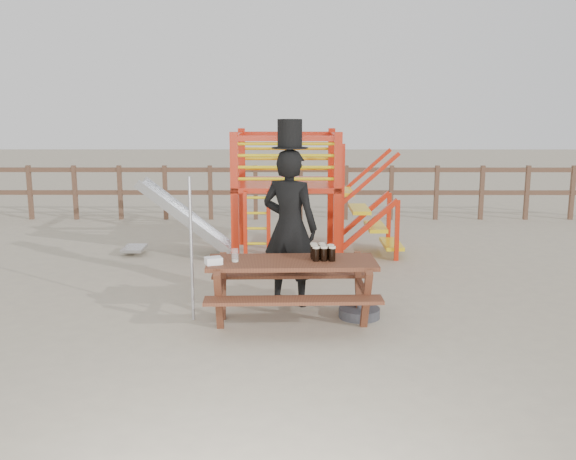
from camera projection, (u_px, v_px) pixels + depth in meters
The scene contains 10 objects.
ground at pixel (267, 325), 7.41m from camera, with size 60.00×60.00×0.00m, color tan.
back_fence at pixel (278, 187), 14.14m from camera, with size 15.09×0.09×1.20m.
playground_fort at pixel (282, 192), 10.72m from camera, with size 4.71×1.84×2.10m.
picnic_table at pixel (292, 284), 7.41m from camera, with size 1.97×1.39×0.75m.
man_with_hat at pixel (290, 223), 8.04m from camera, with size 0.85×0.72×2.34m.
metal_pole at pixel (191, 250), 7.44m from camera, with size 0.04×0.04×1.70m, color #B2B2B7.
parasol_base at pixel (359, 313), 7.68m from camera, with size 0.49×0.49×0.21m.
paper_bag at pixel (214, 261), 7.17m from camera, with size 0.18×0.14×0.08m, color white.
stout_pints at pixel (322, 252), 7.39m from camera, with size 0.28×0.28×0.17m.
empty_glasses at pixel (235, 256), 7.29m from camera, with size 0.08×0.08×0.15m.
Camera 1 is at (0.26, -7.06, 2.50)m, focal length 40.00 mm.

